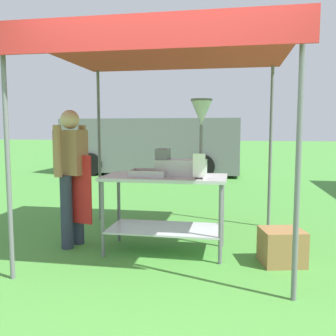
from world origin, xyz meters
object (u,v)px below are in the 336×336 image
at_px(donut_tray, 149,174).
at_px(donut_fryer, 186,149).
at_px(vendor, 72,171).
at_px(supply_crate, 282,247).
at_px(stall_canopy, 166,54).
at_px(donut_cart, 165,196).
at_px(van_grey, 152,145).
at_px(menu_sign, 199,168).

distance_m(donut_tray, donut_fryer, 0.50).
xyz_separation_m(vendor, supply_crate, (2.37, -0.18, -0.72)).
xyz_separation_m(stall_canopy, donut_cart, (-0.00, -0.10, -1.58)).
distance_m(donut_fryer, vendor, 1.37).
distance_m(supply_crate, van_grey, 8.11).
height_order(stall_canopy, supply_crate, stall_canopy).
relative_size(menu_sign, supply_crate, 0.54).
relative_size(donut_fryer, supply_crate, 1.72).
bearing_deg(supply_crate, donut_tray, 175.14).
relative_size(donut_tray, supply_crate, 0.81).
bearing_deg(van_grey, donut_cart, -76.44).
bearing_deg(stall_canopy, van_grey, 103.74).
bearing_deg(menu_sign, van_grey, 106.07).
distance_m(donut_cart, donut_tray, 0.31).
bearing_deg(donut_tray, stall_canopy, 41.82).
relative_size(stall_canopy, donut_cart, 1.98).
distance_m(donut_cart, menu_sign, 0.56).
height_order(menu_sign, supply_crate, menu_sign).
bearing_deg(menu_sign, donut_cart, 153.61).
distance_m(stall_canopy, donut_fryer, 1.07).
xyz_separation_m(supply_crate, van_grey, (-3.03, 7.50, 0.70)).
xyz_separation_m(stall_canopy, menu_sign, (0.40, -0.30, -1.23)).
bearing_deg(donut_tray, supply_crate, -4.86).
xyz_separation_m(donut_cart, donut_fryer, (0.23, 0.07, 0.53)).
distance_m(menu_sign, vendor, 1.53).
relative_size(donut_tray, menu_sign, 1.49).
relative_size(menu_sign, van_grey, 0.05).
xyz_separation_m(menu_sign, vendor, (-1.51, 0.20, -0.08)).
relative_size(stall_canopy, donut_tray, 6.81).
distance_m(donut_fryer, menu_sign, 0.36).
relative_size(vendor, van_grey, 0.30).
relative_size(donut_tray, van_grey, 0.07).
bearing_deg(donut_fryer, vendor, -177.38).
xyz_separation_m(stall_canopy, van_grey, (-1.77, 7.22, -1.34)).
height_order(donut_fryer, menu_sign, donut_fryer).
bearing_deg(van_grey, donut_fryer, -74.61).
xyz_separation_m(donut_tray, donut_fryer, (0.40, 0.12, 0.28)).
distance_m(stall_canopy, supply_crate, 2.41).
bearing_deg(donut_cart, donut_tray, -161.84).
relative_size(donut_fryer, menu_sign, 3.18).
distance_m(stall_canopy, menu_sign, 1.33).
bearing_deg(van_grey, stall_canopy, -76.26).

